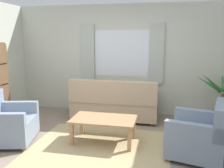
# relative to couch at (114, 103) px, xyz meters

# --- Properties ---
(ground_plane) EXTENTS (6.24, 6.24, 0.00)m
(ground_plane) POSITION_rel_couch_xyz_m (0.05, -1.60, -0.37)
(ground_plane) COLOR gray
(wall_back) EXTENTS (5.32, 0.12, 2.60)m
(wall_back) POSITION_rel_couch_xyz_m (0.05, 0.66, 0.93)
(wall_back) COLOR beige
(wall_back) RESTS_ON ground_plane
(window_with_curtains) EXTENTS (1.98, 0.07, 1.40)m
(window_with_curtains) POSITION_rel_couch_xyz_m (0.05, 0.57, 1.08)
(window_with_curtains) COLOR white
(area_rug) EXTENTS (2.29, 2.07, 0.01)m
(area_rug) POSITION_rel_couch_xyz_m (0.05, -1.60, -0.36)
(area_rug) COLOR tan
(area_rug) RESTS_ON ground_plane
(couch) EXTENTS (1.90, 0.82, 0.92)m
(couch) POSITION_rel_couch_xyz_m (0.00, 0.00, 0.00)
(couch) COLOR tan
(couch) RESTS_ON ground_plane
(armchair_left) EXTENTS (1.00, 1.01, 0.88)m
(armchair_left) POSITION_rel_couch_xyz_m (-1.60, -1.60, -0.01)
(armchair_left) COLOR gray
(armchair_left) RESTS_ON ground_plane
(armchair_right) EXTENTS (1.00, 1.01, 0.88)m
(armchair_right) POSITION_rel_couch_xyz_m (1.63, -1.46, -0.01)
(armchair_right) COLOR gray
(armchair_right) RESTS_ON ground_plane
(coffee_table) EXTENTS (1.10, 0.64, 0.44)m
(coffee_table) POSITION_rel_couch_xyz_m (0.07, -1.25, 0.01)
(coffee_table) COLOR #A87F56
(coffee_table) RESTS_ON ground_plane
(potted_plant) EXTENTS (1.21, 1.14, 1.16)m
(potted_plant) POSITION_rel_couch_xyz_m (2.29, 0.16, 0.22)
(potted_plant) COLOR #9E6B4C
(potted_plant) RESTS_ON ground_plane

